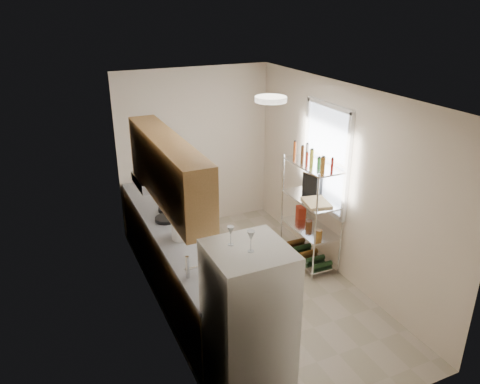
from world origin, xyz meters
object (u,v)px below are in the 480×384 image
at_px(rice_cooker, 182,230).
at_px(cutting_board, 316,202).
at_px(refrigerator, 248,329).
at_px(frying_pan_large, 166,219).
at_px(espresso_machine, 313,182).

relative_size(rice_cooker, cutting_board, 0.65).
xyz_separation_m(refrigerator, frying_pan_large, (-0.09, 2.27, 0.10)).
height_order(refrigerator, cutting_board, refrigerator).
height_order(rice_cooker, cutting_board, rice_cooker).
height_order(rice_cooker, espresso_machine, espresso_machine).
xyz_separation_m(rice_cooker, frying_pan_large, (-0.05, 0.53, -0.08)).
relative_size(refrigerator, cutting_board, 4.07).
bearing_deg(espresso_machine, frying_pan_large, 155.59).
bearing_deg(cutting_board, frying_pan_large, 164.00).
relative_size(refrigerator, espresso_machine, 5.52).
bearing_deg(cutting_board, espresso_machine, 64.19).
xyz_separation_m(refrigerator, rice_cooker, (-0.04, 1.75, 0.18)).
bearing_deg(rice_cooker, frying_pan_large, 95.22).
relative_size(refrigerator, frying_pan_large, 5.75).
distance_m(rice_cooker, frying_pan_large, 0.54).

